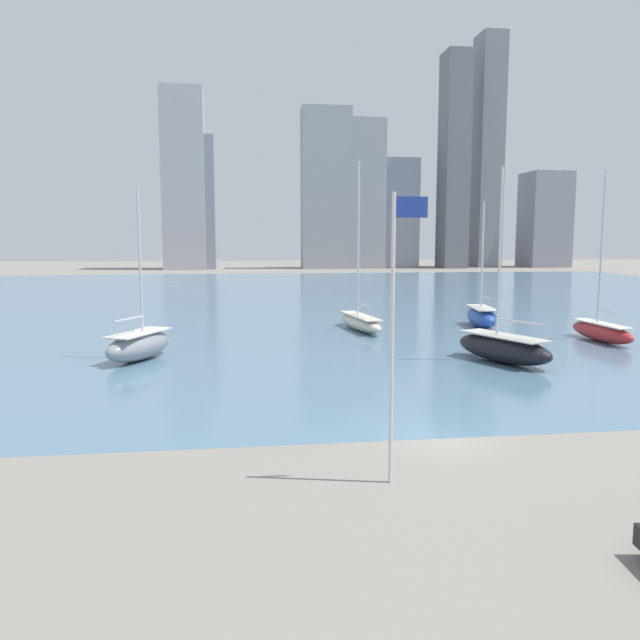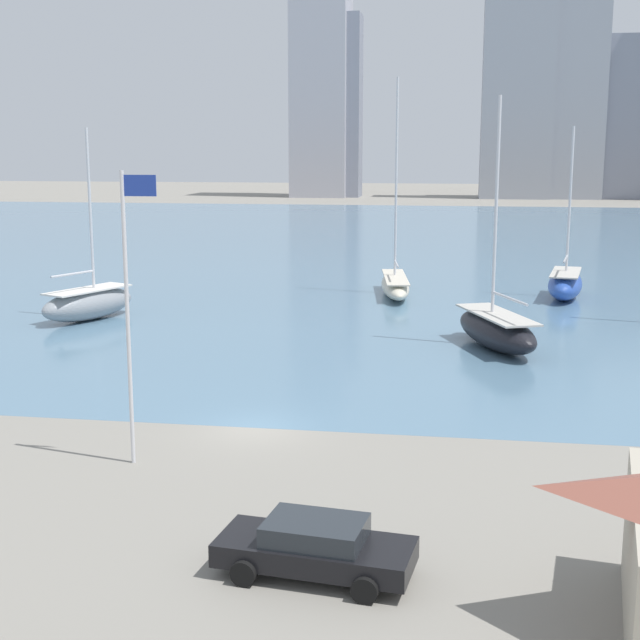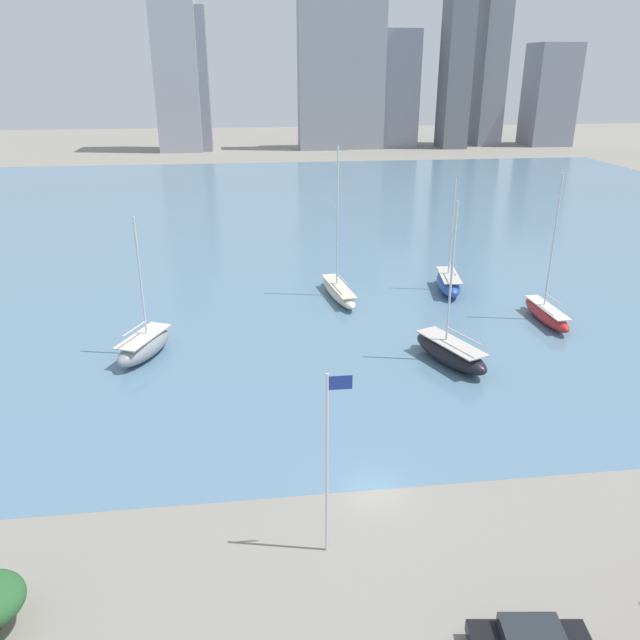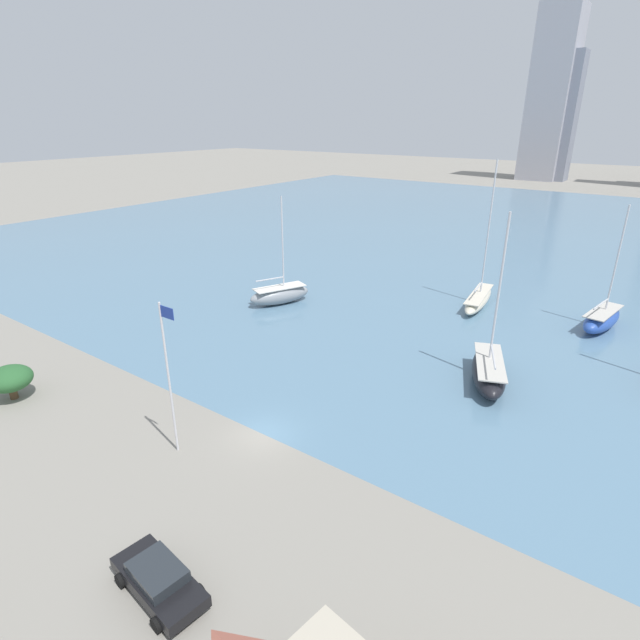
# 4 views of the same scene
# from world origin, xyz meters

# --- Properties ---
(ground_plane) EXTENTS (500.00, 500.00, 0.00)m
(ground_plane) POSITION_xyz_m (0.00, 0.00, 0.00)
(ground_plane) COLOR gray
(harbor_water) EXTENTS (180.00, 140.00, 0.00)m
(harbor_water) POSITION_xyz_m (0.00, 70.00, 0.00)
(harbor_water) COLOR slate
(harbor_water) RESTS_ON ground_plane
(flag_pole) EXTENTS (1.24, 0.14, 10.12)m
(flag_pole) POSITION_xyz_m (-3.29, -4.49, 5.54)
(flag_pole) COLOR silver
(flag_pole) RESTS_ON ground_plane
(distant_city_skyline) EXTENTS (129.08, 16.02, 73.92)m
(distant_city_skyline) POSITION_xyz_m (29.71, 170.38, 24.89)
(distant_city_skyline) COLOR #A8A8B2
(distant_city_skyline) RESTS_ON ground_plane
(sailboat_blue) EXTENTS (3.62, 7.99, 12.38)m
(sailboat_blue) POSITION_xyz_m (15.46, 33.60, 1.08)
(sailboat_blue) COLOR #284CA8
(sailboat_blue) RESTS_ON harbor_water
(sailboat_gray) EXTENTS (5.15, 7.62, 12.10)m
(sailboat_gray) POSITION_xyz_m (-15.68, 20.38, 1.09)
(sailboat_gray) COLOR gray
(sailboat_gray) RESTS_ON harbor_water
(sailboat_cream) EXTENTS (3.29, 10.42, 15.91)m
(sailboat_cream) POSITION_xyz_m (3.07, 33.06, 0.87)
(sailboat_cream) COLOR beige
(sailboat_cream) RESTS_ON harbor_water
(sailboat_black) EXTENTS (5.51, 8.77, 13.59)m
(sailboat_black) POSITION_xyz_m (9.86, 15.94, 1.06)
(sailboat_black) COLOR black
(sailboat_black) RESTS_ON harbor_water
(parked_sedan_black) EXTENTS (5.27, 2.85, 1.48)m
(parked_sedan_black) POSITION_xyz_m (4.28, -11.76, 0.77)
(parked_sedan_black) COLOR black
(parked_sedan_black) RESTS_ON ground_plane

